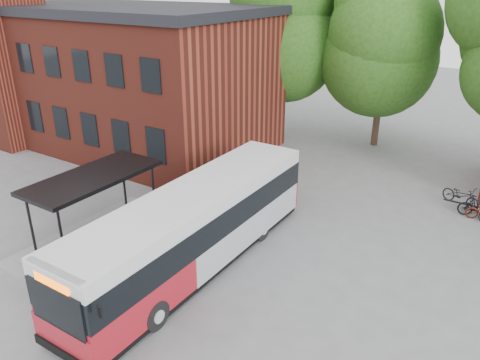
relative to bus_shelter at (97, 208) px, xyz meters
The scene contains 8 objects.
ground 4.83m from the bus_shelter, 12.53° to the left, with size 100.00×100.00×0.00m, color slate.
station_building 13.42m from the bus_shelter, 130.36° to the left, with size 18.40×10.40×8.50m, color maroon, non-canonical shape.
bus_shelter is the anchor object (origin of this frame).
tree_0 17.54m from the bus_shelter, 95.04° to the left, with size 7.92×7.92×11.00m, color #224B14, non-canonical shape.
tree_1 19.19m from the bus_shelter, 73.01° to the left, with size 7.92×7.92×10.40m, color #224B14, non-canonical shape.
city_bus 4.52m from the bus_shelter, ahead, with size 2.55×11.96×3.04m, color #AC1723, non-canonical shape.
bicycle_0 16.54m from the bus_shelter, 44.35° to the left, with size 0.66×1.89×0.99m, color black.
bicycle_1 16.60m from the bus_shelter, 40.07° to the left, with size 0.48×1.71×1.03m, color black.
Camera 1 is at (9.52, -11.89, 9.90)m, focal length 35.00 mm.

